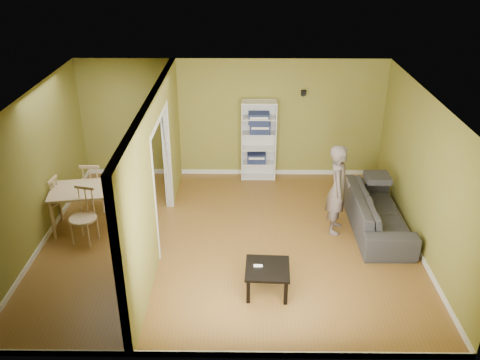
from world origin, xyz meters
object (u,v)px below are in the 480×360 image
Objects in this scene: sofa at (378,206)px; person at (339,182)px; chair_near at (83,217)px; chair_far at (95,186)px; coffee_table at (267,271)px; chair_left at (47,201)px; bookshelf at (259,140)px; dining_table at (85,192)px.

person reaches higher than sofa.
chair_near is 0.99× the size of chair_far.
coffee_table is at bearing 156.97° from person.
chair_left is (-3.97, 1.95, 0.11)m from coffee_table.
bookshelf is at bearing 54.29° from chair_near.
dining_table is 0.60m from chair_near.
chair_near is (0.83, -0.61, 0.03)m from chair_left.
chair_left is 0.92m from chair_far.
sofa is 2.43× the size of chair_left.
chair_left is at bearing 101.44° from person.
chair_left reaches higher than dining_table.
chair_left is 0.93× the size of chair_far.
chair_near is 1.18m from chair_far.
bookshelf is 1.84× the size of chair_left.
chair_far is at bearing 108.63° from chair_near.
bookshelf reaches higher than chair_far.
chair_left reaches higher than coffee_table.
chair_near is at bearing 95.83° from sofa.
sofa is at bearing 42.04° from coffee_table.
chair_far is (-0.11, 1.18, 0.01)m from chair_near.
dining_table is 1.29× the size of chair_left.
person is 4.49m from chair_near.
chair_far is at bearing 142.26° from coffee_table.
bookshelf is 3.54m from chair_far.
person reaches higher than bookshelf.
bookshelf is (-2.12, 2.13, 0.44)m from sofa.
coffee_table is at bearing 71.19° from chair_left.
sofa is at bearing 171.70° from chair_far.
coffee_table is (-1.31, -1.78, -0.61)m from person.
bookshelf is 4.10m from chair_near.
chair_left is (-3.92, -2.05, -0.40)m from bookshelf.
chair_near reaches higher than dining_table.
person is 2.60m from bookshelf.
person is 5.30m from chair_left.
chair_far reaches higher than sofa.
person is at bearing 96.43° from sofa.
chair_far is at bearing 135.13° from chair_left.
dining_table is 0.64m from chair_far.
coffee_table is at bearing -89.30° from bookshelf.
chair_far is (-3.19, -1.49, -0.36)m from bookshelf.
sofa is 3.53× the size of coffee_table.
sofa reaches higher than coffee_table.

